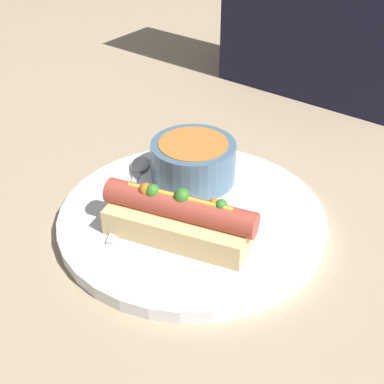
% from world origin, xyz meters
% --- Properties ---
extents(ground_plane, '(4.00, 4.00, 0.00)m').
position_xyz_m(ground_plane, '(0.00, 0.00, 0.00)').
color(ground_plane, tan).
extents(dinner_plate, '(0.30, 0.30, 0.01)m').
position_xyz_m(dinner_plate, '(0.00, 0.00, 0.01)').
color(dinner_plate, white).
rests_on(dinner_plate, ground_plane).
extents(hot_dog, '(0.17, 0.10, 0.06)m').
position_xyz_m(hot_dog, '(0.01, -0.04, 0.04)').
color(hot_dog, '#E5C17F').
rests_on(hot_dog, dinner_plate).
extents(soup_bowl, '(0.10, 0.10, 0.05)m').
position_xyz_m(soup_bowl, '(-0.04, 0.06, 0.04)').
color(soup_bowl, slate).
rests_on(soup_bowl, dinner_plate).
extents(spoon, '(0.10, 0.16, 0.01)m').
position_xyz_m(spoon, '(-0.10, 0.01, 0.02)').
color(spoon, '#B7B7BC').
rests_on(spoon, dinner_plate).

